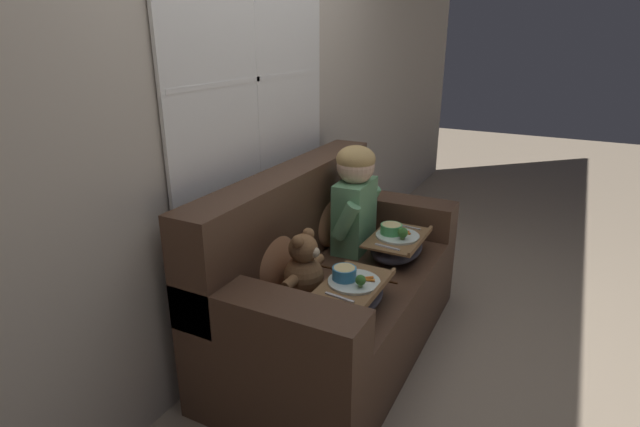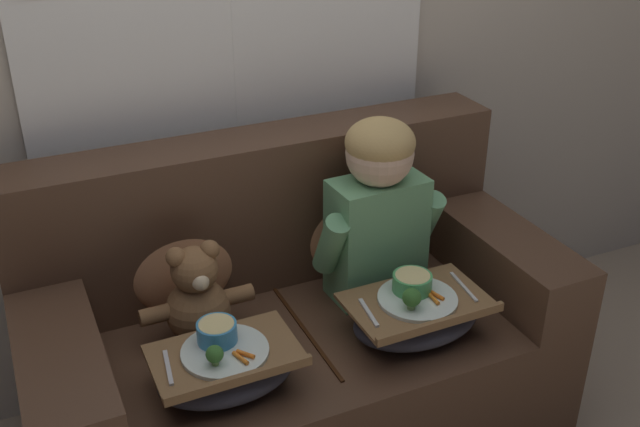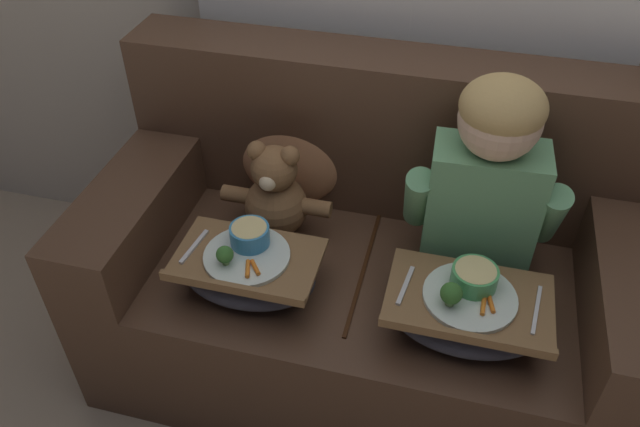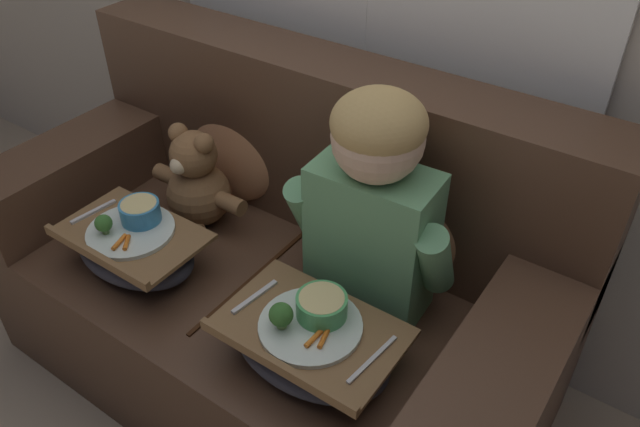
% 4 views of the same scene
% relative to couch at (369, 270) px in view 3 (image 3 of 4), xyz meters
% --- Properties ---
extents(ground_plane, '(14.00, 14.00, 0.00)m').
position_rel_couch_xyz_m(ground_plane, '(0.00, -0.06, -0.37)').
color(ground_plane, tan).
extents(couch, '(1.66, 0.85, 1.00)m').
position_rel_couch_xyz_m(couch, '(0.00, 0.00, 0.00)').
color(couch, '#4C3323').
rests_on(couch, ground_plane).
extents(throw_pillow_behind_child, '(0.39, 0.19, 0.41)m').
position_rel_couch_xyz_m(throw_pillow_behind_child, '(0.31, 0.17, 0.30)').
color(throw_pillow_behind_child, '#B2754C').
rests_on(throw_pillow_behind_child, couch).
extents(throw_pillow_behind_teddy, '(0.37, 0.18, 0.38)m').
position_rel_couch_xyz_m(throw_pillow_behind_teddy, '(-0.31, 0.17, 0.30)').
color(throw_pillow_behind_teddy, '#B2754C').
rests_on(throw_pillow_behind_teddy, couch).
extents(child_figure, '(0.44, 0.22, 0.62)m').
position_rel_couch_xyz_m(child_figure, '(0.31, -0.00, 0.45)').
color(child_figure, '#66A370').
rests_on(child_figure, couch).
extents(teddy_bear, '(0.35, 0.24, 0.33)m').
position_rel_couch_xyz_m(teddy_bear, '(-0.31, -0.01, 0.25)').
color(teddy_bear, brown).
rests_on(teddy_bear, couch).
extents(lap_tray_child, '(0.43, 0.28, 0.20)m').
position_rel_couch_xyz_m(lap_tray_child, '(0.30, -0.27, 0.18)').
color(lap_tray_child, '#2D2D38').
rests_on(lap_tray_child, child_figure).
extents(lap_tray_teddy, '(0.41, 0.26, 0.19)m').
position_rel_couch_xyz_m(lap_tray_teddy, '(-0.31, -0.27, 0.18)').
color(lap_tray_teddy, '#2D2D38').
rests_on(lap_tray_teddy, teddy_bear).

